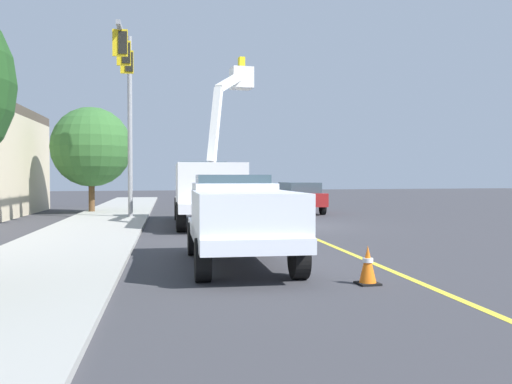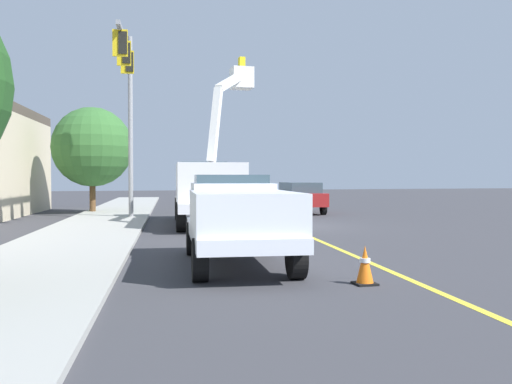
{
  "view_description": "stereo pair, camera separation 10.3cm",
  "coord_description": "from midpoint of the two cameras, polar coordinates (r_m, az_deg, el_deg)",
  "views": [
    {
      "loc": [
        -21.39,
        7.1,
        2.01
      ],
      "look_at": [
        -0.03,
        1.25,
        1.4
      ],
      "focal_mm": 39.12,
      "sensor_mm": 36.0,
      "label": 1
    },
    {
      "loc": [
        -21.42,
        7.0,
        2.01
      ],
      "look_at": [
        -0.03,
        1.25,
        1.4
      ],
      "focal_mm": 39.12,
      "sensor_mm": 36.0,
      "label": 2
    }
  ],
  "objects": [
    {
      "name": "street_tree_right",
      "position": [
        31.6,
        -16.58,
        4.43
      ],
      "size": [
        4.31,
        4.31,
        5.78
      ],
      "color": "brown",
      "rests_on": "ground"
    },
    {
      "name": "passing_minivan",
      "position": [
        30.94,
        4.37,
        -0.34
      ],
      "size": [
        4.98,
        2.41,
        1.69
      ],
      "color": "maroon",
      "rests_on": "ground"
    },
    {
      "name": "sidewalk_far_side",
      "position": [
        22.31,
        -16.2,
        -3.5
      ],
      "size": [
        60.03,
        10.14,
        0.12
      ],
      "primitive_type": "cube",
      "rotation": [
        0.0,
        0.0,
        -0.11
      ],
      "color": "#9E9E99",
      "rests_on": "ground"
    },
    {
      "name": "lane_centre_stripe",
      "position": [
        22.63,
        2.91,
        -3.51
      ],
      "size": [
        49.72,
        5.63,
        0.01
      ],
      "primitive_type": "cube",
      "rotation": [
        0.0,
        0.0,
        -0.11
      ],
      "color": "yellow",
      "rests_on": "ground"
    },
    {
      "name": "traffic_signal_mast",
      "position": [
        25.37,
        -13.14,
        10.38
      ],
      "size": [
        6.28,
        0.98,
        8.58
      ],
      "color": "gray",
      "rests_on": "ground"
    },
    {
      "name": "traffic_cone_leading",
      "position": [
        10.66,
        11.08,
        -7.37
      ],
      "size": [
        0.4,
        0.4,
        0.73
      ],
      "color": "black",
      "rests_on": "ground"
    },
    {
      "name": "utility_bucket_truck",
      "position": [
        23.37,
        -5.13,
        0.61
      ],
      "size": [
        8.42,
        3.81,
        7.17
      ],
      "color": "white",
      "rests_on": "ground"
    },
    {
      "name": "traffic_cone_mid_front",
      "position": [
        18.83,
        0.77,
        -3.46
      ],
      "size": [
        0.4,
        0.4,
        0.73
      ],
      "color": "black",
      "rests_on": "ground"
    },
    {
      "name": "traffic_cone_mid_rear",
      "position": [
        27.12,
        -1.39,
        -1.79
      ],
      "size": [
        0.4,
        0.4,
        0.85
      ],
      "color": "black",
      "rests_on": "ground"
    },
    {
      "name": "ground",
      "position": [
        22.63,
        2.91,
        -3.52
      ],
      "size": [
        120.0,
        120.0,
        0.0
      ],
      "primitive_type": "plane",
      "color": "#38383D"
    },
    {
      "name": "service_pickup_truck",
      "position": [
        12.59,
        -1.92,
        -2.49
      ],
      "size": [
        5.8,
        2.7,
        2.06
      ],
      "color": "white",
      "rests_on": "ground"
    }
  ]
}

